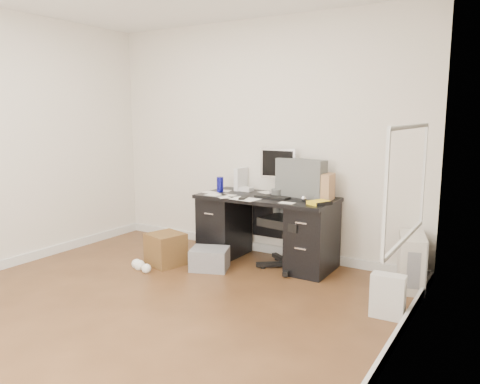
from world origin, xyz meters
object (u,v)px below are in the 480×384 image
Objects in this scene: office_chair at (290,215)px; wicker_basket at (166,249)px; desk at (266,227)px; lcd_monitor at (278,171)px; keyboard at (272,197)px; pc_tower at (412,262)px.

office_chair is 1.41m from wicker_basket.
desk is 1.29× the size of office_chair.
keyboard is at bearing -78.98° from lcd_monitor.
desk is 0.65m from lcd_monitor.
lcd_monitor is 1.01× the size of pc_tower.
desk is 3.93× the size of keyboard.
desk reaches higher than wicker_basket.
wicker_basket is at bearing -144.83° from desk.
desk is at bearing -100.64° from lcd_monitor.
office_chair is (0.20, 0.04, -0.18)m from keyboard.
pc_tower is at bearing 7.19° from keyboard.
pc_tower is at bearing 12.89° from office_chair.
pc_tower is (1.54, 0.04, -0.14)m from desk.
wicker_basket is at bearing -143.69° from office_chair.
pc_tower reaches higher than wicker_basket.
keyboard reaches higher than pc_tower.
keyboard is 1.53m from pc_tower.
lcd_monitor is 1.36× the size of keyboard.
keyboard reaches higher than desk.
pc_tower is at bearing 1.60° from desk.
office_chair reaches higher than keyboard.
office_chair is (0.30, -0.03, 0.18)m from desk.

